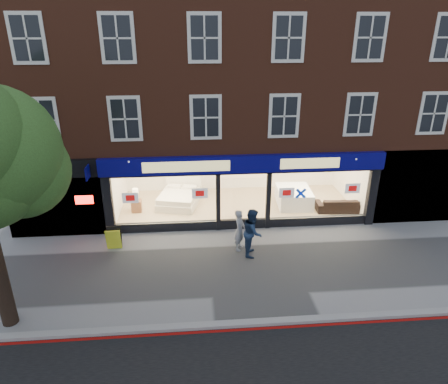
{
  "coord_description": "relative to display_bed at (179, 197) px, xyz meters",
  "views": [
    {
      "loc": [
        -2.08,
        -11.98,
        7.99
      ],
      "look_at": [
        -0.85,
        2.5,
        1.93
      ],
      "focal_mm": 32.0,
      "sensor_mm": 36.0,
      "label": 1
    }
  ],
  "objects": [
    {
      "name": "display_bed",
      "position": [
        0.0,
        0.0,
        0.0
      ],
      "size": [
        2.21,
        2.49,
        1.21
      ],
      "rotation": [
        0.0,
        0.0,
        -0.24
      ],
      "color": "white",
      "rests_on": "showroom_floor"
    },
    {
      "name": "pedestrian_blue",
      "position": [
        2.82,
        -4.61,
        0.48
      ],
      "size": [
        0.87,
        1.02,
        1.85
      ],
      "primitive_type": "imported",
      "rotation": [
        0.0,
        0.0,
        1.37
      ],
      "color": "#1B2C4C",
      "rests_on": "ground"
    },
    {
      "name": "kerb_line",
      "position": [
        2.74,
        -8.67,
        -0.43
      ],
      "size": [
        60.0,
        0.1,
        0.01
      ],
      "primitive_type": "cube",
      "color": "#8C0A07",
      "rests_on": "ground"
    },
    {
      "name": "kerb_stone",
      "position": [
        2.74,
        -8.47,
        -0.38
      ],
      "size": [
        60.0,
        0.25,
        0.12
      ],
      "primitive_type": "cube",
      "color": "gray",
      "rests_on": "ground"
    },
    {
      "name": "bedside_table",
      "position": [
        -1.94,
        -0.65,
        -0.06
      ],
      "size": [
        0.46,
        0.46,
        0.55
      ],
      "primitive_type": "cube",
      "rotation": [
        0.0,
        0.0,
        0.02
      ],
      "color": "brown",
      "rests_on": "showroom_floor"
    },
    {
      "name": "mattress_stack",
      "position": [
        5.43,
        -0.48,
        0.04
      ],
      "size": [
        1.64,
        2.03,
        0.77
      ],
      "rotation": [
        0.0,
        0.0,
        -0.06
      ],
      "color": "white",
      "rests_on": "showroom_floor"
    },
    {
      "name": "building",
      "position": [
        2.72,
        1.36,
        6.23
      ],
      "size": [
        19.0,
        8.26,
        10.3
      ],
      "color": "brown",
      "rests_on": "ground"
    },
    {
      "name": "ground",
      "position": [
        2.74,
        -5.57,
        -0.44
      ],
      "size": [
        120.0,
        120.0,
        0.0
      ],
      "primitive_type": "plane",
      "color": "gray",
      "rests_on": "ground"
    },
    {
      "name": "showroom_floor",
      "position": [
        2.74,
        -0.32,
        -0.39
      ],
      "size": [
        11.0,
        4.5,
        0.1
      ],
      "primitive_type": "cube",
      "color": "tan",
      "rests_on": "ground"
    },
    {
      "name": "sofa",
      "position": [
        7.34,
        -1.36,
        -0.03
      ],
      "size": [
        2.15,
        0.96,
        0.61
      ],
      "primitive_type": "imported",
      "rotation": [
        0.0,
        0.0,
        3.07
      ],
      "color": "black",
      "rests_on": "showroom_floor"
    },
    {
      "name": "pedestrian_grey",
      "position": [
        2.38,
        -4.21,
        0.38
      ],
      "size": [
        0.59,
        0.7,
        1.63
      ],
      "primitive_type": "imported",
      "rotation": [
        0.0,
        0.0,
        1.18
      ],
      "color": "#A0A2A8",
      "rests_on": "ground"
    },
    {
      "name": "a_board",
      "position": [
        -2.43,
        -3.78,
        -0.0
      ],
      "size": [
        0.57,
        0.37,
        0.88
      ],
      "primitive_type": "cube",
      "rotation": [
        0.0,
        0.0,
        0.0
      ],
      "color": "yellow",
      "rests_on": "ground"
    }
  ]
}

